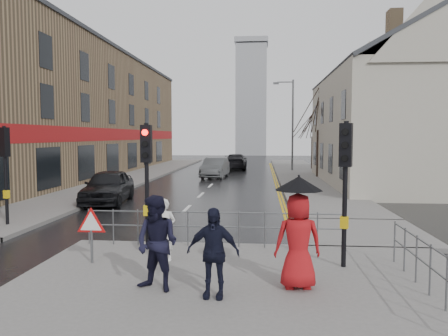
% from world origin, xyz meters
% --- Properties ---
extents(ground, '(120.00, 120.00, 0.00)m').
position_xyz_m(ground, '(0.00, 0.00, 0.00)').
color(ground, black).
rests_on(ground, ground).
extents(near_pavement, '(10.00, 9.00, 0.14)m').
position_xyz_m(near_pavement, '(3.00, -3.50, 0.07)').
color(near_pavement, '#605E5B').
rests_on(near_pavement, ground).
extents(left_pavement, '(4.00, 44.00, 0.14)m').
position_xyz_m(left_pavement, '(-6.50, 23.00, 0.07)').
color(left_pavement, '#605E5B').
rests_on(left_pavement, ground).
extents(right_pavement, '(4.00, 40.00, 0.14)m').
position_xyz_m(right_pavement, '(6.50, 25.00, 0.07)').
color(right_pavement, '#605E5B').
rests_on(right_pavement, ground).
extents(pavement_bridge_right, '(4.00, 4.20, 0.14)m').
position_xyz_m(pavement_bridge_right, '(6.50, 3.00, 0.07)').
color(pavement_bridge_right, '#605E5B').
rests_on(pavement_bridge_right, ground).
extents(building_left_terrace, '(8.00, 42.00, 10.00)m').
position_xyz_m(building_left_terrace, '(-12.00, 22.00, 5.00)').
color(building_left_terrace, '#866D4D').
rests_on(building_left_terrace, ground).
extents(building_right_cream, '(9.00, 16.40, 10.10)m').
position_xyz_m(building_right_cream, '(12.00, 18.00, 4.78)').
color(building_right_cream, '#B0AB99').
rests_on(building_right_cream, ground).
extents(church_tower, '(5.00, 5.00, 18.00)m').
position_xyz_m(church_tower, '(1.50, 62.00, 9.00)').
color(church_tower, '#979A9F').
rests_on(church_tower, ground).
extents(traffic_signal_near_left, '(0.28, 0.27, 3.40)m').
position_xyz_m(traffic_signal_near_left, '(0.20, 0.20, 2.46)').
color(traffic_signal_near_left, black).
rests_on(traffic_signal_near_left, near_pavement).
extents(traffic_signal_near_right, '(0.34, 0.33, 3.40)m').
position_xyz_m(traffic_signal_near_right, '(5.20, -1.00, 2.46)').
color(traffic_signal_near_right, black).
rests_on(traffic_signal_near_right, near_pavement).
extents(traffic_signal_far_left, '(0.34, 0.33, 3.40)m').
position_xyz_m(traffic_signal_far_left, '(-5.50, 3.00, 2.46)').
color(traffic_signal_far_left, black).
rests_on(traffic_signal_far_left, left_pavement).
extents(guard_railing_front, '(7.14, 0.04, 1.00)m').
position_xyz_m(guard_railing_front, '(1.95, 0.60, 0.86)').
color(guard_railing_front, '#595B5E').
rests_on(guard_railing_front, near_pavement).
extents(guard_railing_side, '(0.04, 4.54, 1.00)m').
position_xyz_m(guard_railing_side, '(6.50, -2.75, 0.84)').
color(guard_railing_side, '#595B5E').
rests_on(guard_railing_side, near_pavement).
extents(warning_sign, '(0.80, 0.07, 1.35)m').
position_xyz_m(warning_sign, '(-0.80, -1.21, 1.04)').
color(warning_sign, '#595B5E').
rests_on(warning_sign, near_pavement).
extents(street_lamp, '(1.83, 0.25, 8.00)m').
position_xyz_m(street_lamp, '(5.82, 28.00, 4.71)').
color(street_lamp, '#595B5E').
rests_on(street_lamp, right_pavement).
extents(tree_near, '(2.40, 2.40, 6.58)m').
position_xyz_m(tree_near, '(7.50, 22.00, 5.14)').
color(tree_near, '#31231B').
rests_on(tree_near, right_pavement).
extents(tree_far, '(2.40, 2.40, 5.64)m').
position_xyz_m(tree_far, '(8.00, 30.00, 4.42)').
color(tree_far, '#31231B').
rests_on(tree_far, right_pavement).
extents(pedestrian_a, '(0.57, 0.39, 1.52)m').
position_xyz_m(pedestrian_a, '(0.90, -0.84, 0.90)').
color(pedestrian_a, silver).
rests_on(pedestrian_a, near_pavement).
extents(pedestrian_b, '(1.12, 1.00, 1.90)m').
position_xyz_m(pedestrian_b, '(1.23, -2.92, 1.09)').
color(pedestrian_b, black).
rests_on(pedestrian_b, near_pavement).
extents(pedestrian_with_umbrella, '(1.00, 0.96, 2.26)m').
position_xyz_m(pedestrian_with_umbrella, '(4.01, -2.54, 1.32)').
color(pedestrian_with_umbrella, '#A91317').
rests_on(pedestrian_with_umbrella, near_pavement).
extents(pedestrian_d, '(1.03, 0.49, 1.72)m').
position_xyz_m(pedestrian_d, '(2.37, -3.18, 1.00)').
color(pedestrian_d, black).
rests_on(pedestrian_d, near_pavement).
extents(car_parked, '(2.37, 4.87, 1.60)m').
position_xyz_m(car_parked, '(-4.00, 8.81, 0.80)').
color(car_parked, black).
rests_on(car_parked, ground).
extents(car_mid, '(1.92, 4.68, 1.51)m').
position_xyz_m(car_mid, '(-0.28, 21.87, 0.75)').
color(car_mid, '#434648').
rests_on(car_mid, ground).
extents(car_far, '(2.17, 5.15, 1.48)m').
position_xyz_m(car_far, '(0.81, 30.38, 0.74)').
color(car_far, black).
rests_on(car_far, ground).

